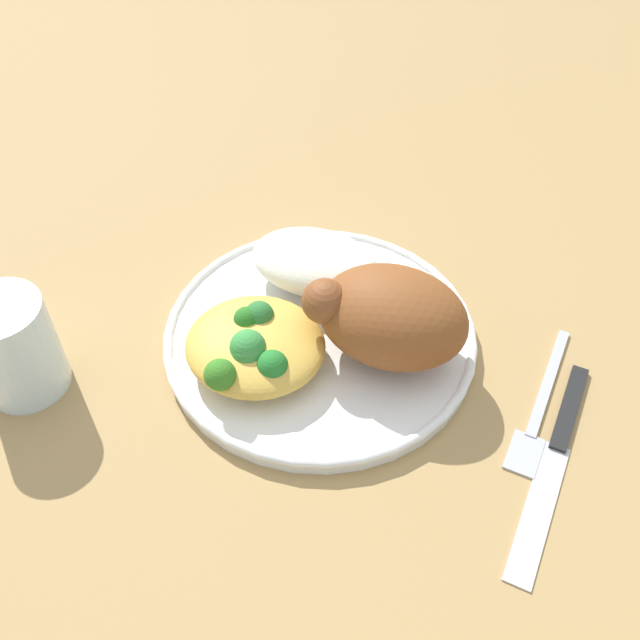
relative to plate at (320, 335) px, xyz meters
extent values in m
plane|color=#A5814E|center=(0.00, 0.00, -0.01)|extent=(2.00, 2.00, 0.00)
cylinder|color=white|center=(0.00, 0.00, 0.00)|extent=(0.24, 0.24, 0.01)
torus|color=white|center=(0.00, 0.00, 0.00)|extent=(0.24, 0.24, 0.01)
ellipsoid|color=brown|center=(-0.06, 0.00, 0.04)|extent=(0.11, 0.08, 0.07)
sphere|color=brown|center=(-0.01, 0.01, 0.05)|extent=(0.03, 0.03, 0.03)
ellipsoid|color=white|center=(0.02, -0.05, 0.03)|extent=(0.11, 0.07, 0.04)
ellipsoid|color=gold|center=(0.03, 0.04, 0.02)|extent=(0.10, 0.10, 0.03)
sphere|color=#367822|center=(0.04, 0.09, 0.03)|extent=(0.02, 0.02, 0.02)
sphere|color=#398F3F|center=(0.03, 0.06, 0.03)|extent=(0.03, 0.03, 0.03)
sphere|color=#286D21|center=(0.05, 0.03, 0.03)|extent=(0.02, 0.02, 0.02)
sphere|color=#24772B|center=(0.01, 0.06, 0.03)|extent=(0.02, 0.02, 0.02)
sphere|color=#3E8E42|center=(0.03, 0.06, 0.03)|extent=(0.03, 0.03, 0.03)
sphere|color=#2D7131|center=(0.04, 0.03, 0.03)|extent=(0.02, 0.02, 0.02)
cube|color=#B2B2B7|center=(-0.18, -0.02, 0.00)|extent=(0.02, 0.11, 0.01)
cube|color=#B2B2B7|center=(-0.17, 0.05, -0.01)|extent=(0.03, 0.04, 0.00)
cube|color=black|center=(-0.19, 0.00, 0.00)|extent=(0.02, 0.08, 0.01)
cube|color=silver|center=(-0.18, 0.09, -0.01)|extent=(0.03, 0.11, 0.00)
cylinder|color=silver|center=(0.19, 0.11, 0.03)|extent=(0.06, 0.06, 0.08)
camera|label=1|loc=(-0.13, 0.35, 0.41)|focal=39.39mm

